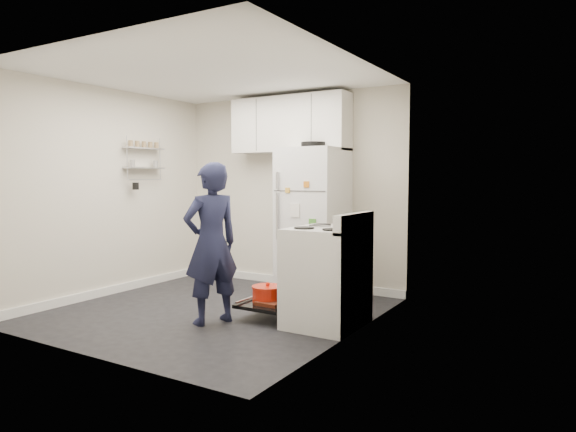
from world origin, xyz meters
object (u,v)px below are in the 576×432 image
Objects in this scene: electric_range at (326,277)px; refrigerator at (313,221)px; person at (211,243)px; open_oven_door at (271,298)px.

refrigerator is (-0.72, 1.10, 0.43)m from electric_range.
open_oven_door is at bearing 163.90° from person.
electric_range reaches higher than open_oven_door.
open_oven_door is at bearing -84.09° from refrigerator.
electric_range is 0.70× the size of person.
refrigerator is at bearing -166.53° from person.
refrigerator is at bearing 95.91° from open_oven_door.
person is (-0.39, -0.48, 0.59)m from open_oven_door.
open_oven_door is 1.33m from refrigerator.
open_oven_door is 0.85m from person.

